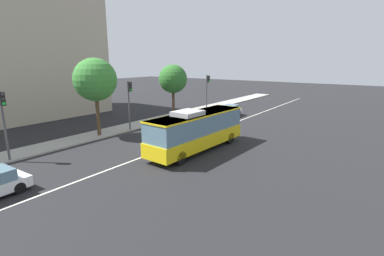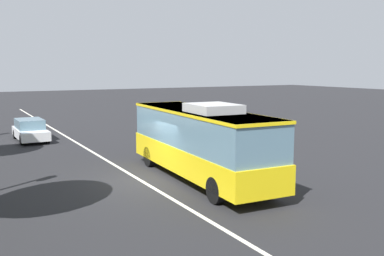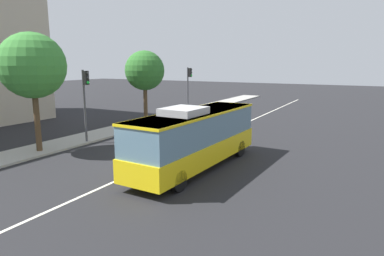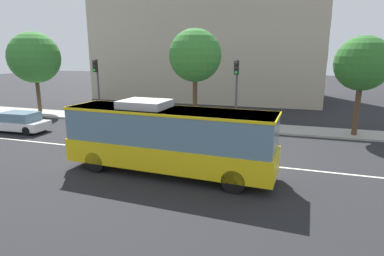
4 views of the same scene
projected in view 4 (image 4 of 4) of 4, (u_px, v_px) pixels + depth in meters
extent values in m
plane|color=black|center=(204.00, 159.00, 17.06)|extent=(160.00, 160.00, 0.00)
cube|color=#9E9B93|center=(233.00, 126.00, 24.78)|extent=(80.00, 2.92, 0.14)
cube|color=silver|center=(204.00, 159.00, 17.06)|extent=(76.00, 0.16, 0.01)
cube|color=yellow|center=(169.00, 153.00, 14.91)|extent=(10.10, 2.95, 1.10)
cube|color=slate|center=(168.00, 126.00, 14.60)|extent=(9.90, 2.87, 1.58)
cube|color=yellow|center=(168.00, 111.00, 14.44)|extent=(10.00, 2.92, 0.12)
cube|color=#B2B2B2|center=(145.00, 104.00, 14.80)|extent=(2.28, 1.90, 0.36)
cylinder|color=black|center=(244.00, 164.00, 14.85)|extent=(1.01, 0.35, 1.00)
cylinder|color=black|center=(233.00, 181.00, 12.84)|extent=(1.01, 0.35, 1.00)
cylinder|color=black|center=(121.00, 149.00, 17.18)|extent=(1.01, 0.35, 1.00)
cylinder|color=black|center=(95.00, 162.00, 15.18)|extent=(1.01, 0.35, 1.00)
cube|color=white|center=(18.00, 125.00, 23.17)|extent=(4.57, 1.99, 0.60)
cube|color=slate|center=(20.00, 117.00, 22.97)|extent=(2.59, 1.76, 0.64)
cylinder|color=black|center=(11.00, 124.00, 24.36)|extent=(0.65, 0.25, 0.64)
cylinder|color=black|center=(27.00, 131.00, 22.08)|extent=(0.65, 0.25, 0.64)
cylinder|color=black|center=(43.00, 126.00, 23.58)|extent=(0.65, 0.25, 0.64)
cylinder|color=#47474C|center=(99.00, 91.00, 26.56)|extent=(0.16, 0.16, 5.20)
cube|color=black|center=(95.00, 66.00, 25.83)|extent=(0.33, 0.30, 0.96)
sphere|color=#2D2D2D|center=(94.00, 62.00, 25.62)|extent=(0.22, 0.22, 0.22)
sphere|color=#2D2D2D|center=(94.00, 66.00, 25.69)|extent=(0.22, 0.22, 0.22)
sphere|color=#1ED838|center=(94.00, 70.00, 25.76)|extent=(0.22, 0.22, 0.22)
cylinder|color=#47474C|center=(236.00, 96.00, 23.03)|extent=(0.16, 0.16, 5.20)
cube|color=black|center=(236.00, 68.00, 22.31)|extent=(0.32, 0.28, 0.96)
sphere|color=#2D2D2D|center=(236.00, 63.00, 22.09)|extent=(0.22, 0.22, 0.22)
sphere|color=#2D2D2D|center=(236.00, 68.00, 22.17)|extent=(0.22, 0.22, 0.22)
sphere|color=#1ED838|center=(236.00, 72.00, 22.24)|extent=(0.22, 0.22, 0.22)
cylinder|color=#4C3823|center=(195.00, 101.00, 24.81)|extent=(0.36, 0.36, 3.99)
sphere|color=#387F33|center=(195.00, 55.00, 24.01)|extent=(4.04, 4.04, 4.04)
cylinder|color=#4C3823|center=(39.00, 95.00, 30.43)|extent=(0.36, 0.36, 3.51)
sphere|color=#387F33|center=(34.00, 58.00, 29.63)|extent=(4.75, 4.75, 4.75)
cylinder|color=#4C3823|center=(357.00, 111.00, 21.43)|extent=(0.36, 0.36, 3.65)
sphere|color=#2D6B28|center=(362.00, 63.00, 20.71)|extent=(3.60, 3.60, 3.60)
cube|color=#B7A893|center=(212.00, 32.00, 41.43)|extent=(27.63, 15.24, 17.00)
cube|color=slate|center=(320.00, 84.00, 38.67)|extent=(0.11, 13.65, 1.50)
cube|color=slate|center=(322.00, 55.00, 37.90)|extent=(0.11, 13.65, 1.50)
cube|color=slate|center=(325.00, 26.00, 37.14)|extent=(0.11, 13.65, 1.50)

